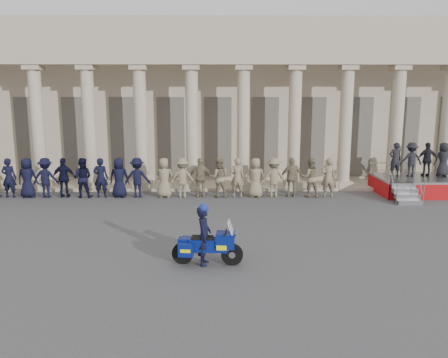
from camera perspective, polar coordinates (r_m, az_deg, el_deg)
ground at (r=14.97m, az=-1.01°, el=-7.62°), size 90.00×90.00×0.00m
building at (r=28.99m, az=-0.75°, el=10.17°), size 40.00×12.50×9.00m
officer_rank at (r=21.42m, az=-14.31°, el=0.17°), size 21.26×0.72×1.90m
reviewing_stand at (r=23.58m, az=24.22°, el=1.37°), size 4.12×3.99×2.53m
motorcycle at (r=12.47m, az=-2.11°, el=-8.64°), size 2.03×0.85×1.30m
rider at (r=12.38m, az=-2.64°, el=-7.22°), size 0.46×0.65×1.78m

